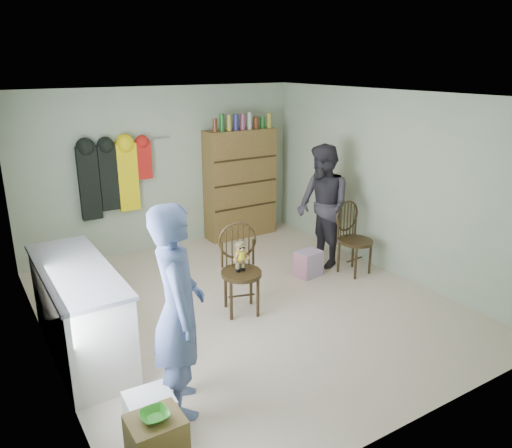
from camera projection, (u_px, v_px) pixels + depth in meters
ground_plane at (247, 305)px, 6.11m from camera, size 5.00×5.00×0.00m
room_walls at (224, 171)px, 6.05m from camera, size 5.00×5.00×5.00m
counter at (80, 311)px, 4.98m from camera, size 0.64×1.86×0.94m
bowl at (155, 416)px, 3.38m from camera, size 0.20×0.20×0.05m
plastic_tub at (150, 415)px, 3.96m from camera, size 0.38×0.36×0.34m
chair_front at (240, 264)px, 5.82m from camera, size 0.59×0.59×1.07m
chair_far at (353, 235)px, 6.92m from camera, size 0.50×0.50×1.02m
striped_bag at (308, 263)px, 6.91m from camera, size 0.37×0.31×0.36m
person_left at (178, 311)px, 4.06m from camera, size 0.61×0.77×1.83m
person_right at (323, 206)px, 7.10m from camera, size 0.78×0.94×1.76m
dresser at (240, 183)px, 8.30m from camera, size 1.20×0.39×2.08m
coat_rack at (113, 177)px, 7.22m from camera, size 1.42×0.12×1.09m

